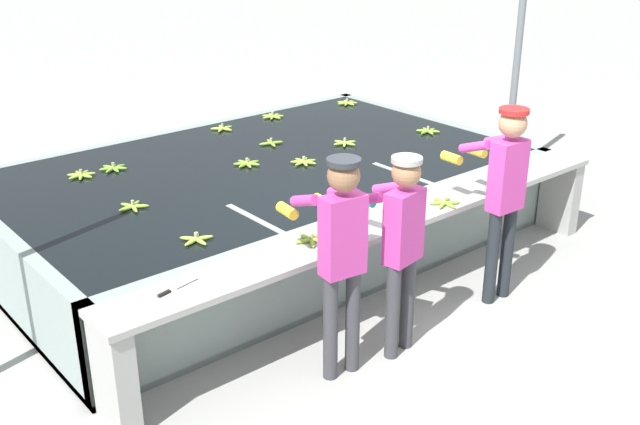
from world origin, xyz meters
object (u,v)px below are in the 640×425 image
worker_0 (340,246)px  support_post_right (518,54)px  banana_bunch_floating_10 (428,131)px  banana_bunch_floating_11 (133,206)px  banana_bunch_floating_8 (347,103)px  banana_bunch_ledge_0 (312,240)px  banana_bunch_floating_0 (247,163)px  banana_bunch_floating_7 (345,143)px  banana_bunch_floating_5 (222,128)px  banana_bunch_ledge_1 (445,203)px  banana_bunch_floating_4 (196,239)px  banana_bunch_floating_6 (271,143)px  worker_1 (400,237)px  banana_bunch_ledge_2 (398,211)px  knife_0 (172,290)px  worker_2 (504,185)px  banana_bunch_floating_9 (113,168)px  banana_bunch_floating_3 (81,175)px  banana_bunch_floating_1 (273,116)px  banana_bunch_floating_2 (304,162)px

worker_0 → support_post_right: size_ratio=0.54×
banana_bunch_floating_10 → banana_bunch_floating_11: 3.73m
banana_bunch_floating_8 → banana_bunch_ledge_0: bearing=-135.6°
banana_bunch_floating_0 → banana_bunch_ledge_0: (-0.68, -1.88, 0.00)m
banana_bunch_floating_7 → banana_bunch_floating_10: 1.09m
banana_bunch_floating_7 → banana_bunch_floating_8: same height
banana_bunch_floating_5 → banana_bunch_ledge_1: banana_bunch_ledge_1 is taller
banana_bunch_floating_4 → banana_bunch_floating_6: (1.98, 1.68, 0.00)m
support_post_right → worker_1: bearing=-154.1°
banana_bunch_floating_5 → banana_bunch_floating_10: 2.42m
banana_bunch_ledge_2 → banana_bunch_floating_6: bearing=81.6°
banana_bunch_floating_6 → banana_bunch_ledge_0: banana_bunch_ledge_0 is taller
banana_bunch_floating_8 → knife_0: size_ratio=0.81×
worker_2 → support_post_right: size_ratio=0.55×
banana_bunch_floating_9 → banana_bunch_floating_11: (-0.33, -1.07, 0.00)m
banana_bunch_floating_3 → banana_bunch_floating_1: bearing=11.1°
banana_bunch_floating_0 → banana_bunch_floating_11: bearing=-167.5°
banana_bunch_floating_6 → banana_bunch_floating_11: bearing=-160.5°
banana_bunch_floating_7 → banana_bunch_ledge_0: size_ratio=1.01×
worker_0 → banana_bunch_floating_6: (1.47, 2.83, -0.20)m
banana_bunch_floating_7 → banana_bunch_floating_4: bearing=-156.1°
banana_bunch_floating_0 → banana_bunch_floating_11: same height
banana_bunch_floating_5 → support_post_right: bearing=-28.8°
banana_bunch_floating_3 → banana_bunch_ledge_0: banana_bunch_ledge_0 is taller
banana_bunch_floating_11 → banana_bunch_ledge_1: (2.16, -1.71, 0.00)m
banana_bunch_floating_5 → banana_bunch_ledge_0: banana_bunch_ledge_0 is taller
worker_0 → support_post_right: 4.99m
support_post_right → banana_bunch_floating_2: bearing=176.7°
banana_bunch_floating_5 → banana_bunch_floating_11: same height
worker_1 → banana_bunch_floating_4: (-1.05, 1.22, -0.13)m
banana_bunch_floating_0 → banana_bunch_floating_5: bearing=67.7°
banana_bunch_floating_8 → support_post_right: bearing=-53.7°
banana_bunch_floating_11 → banana_bunch_ledge_2: 2.32m
worker_0 → banana_bunch_floating_2: 2.49m
banana_bunch_floating_0 → banana_bunch_floating_4: 1.87m
banana_bunch_floating_8 → banana_bunch_ledge_2: banana_bunch_ledge_2 is taller
banana_bunch_floating_0 → banana_bunch_floating_8: 2.73m
banana_bunch_floating_11 → support_post_right: bearing=-2.2°
banana_bunch_floating_4 → banana_bunch_floating_9: bearing=82.6°
banana_bunch_floating_5 → banana_bunch_floating_9: (-1.62, -0.49, -0.00)m
banana_bunch_floating_3 → banana_bunch_ledge_0: (0.76, -2.63, 0.00)m
banana_bunch_floating_2 → worker_1: bearing=-110.5°
banana_bunch_ledge_0 → banana_bunch_floating_11: bearing=115.9°
banana_bunch_floating_1 → banana_bunch_floating_2: bearing=-116.5°
support_post_right → banana_bunch_floating_5: bearing=151.2°
worker_2 → banana_bunch_floating_8: size_ratio=6.29×
banana_bunch_floating_5 → banana_bunch_floating_11: 2.50m
worker_2 → banana_bunch_ledge_1: bearing=121.5°
banana_bunch_floating_5 → banana_bunch_floating_7: same height
knife_0 → worker_2: bearing=-11.1°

